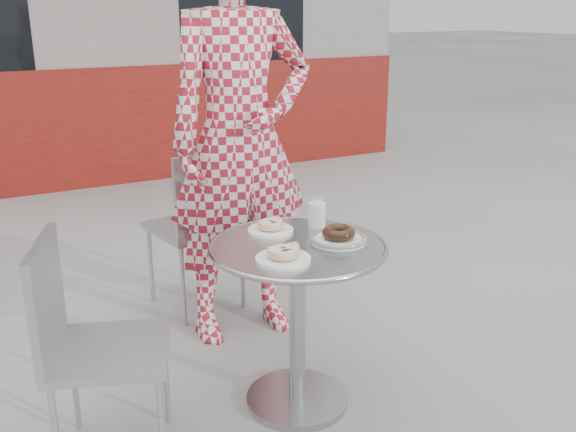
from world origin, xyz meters
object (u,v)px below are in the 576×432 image
chair_left (111,393)px  plate_near (284,255)px  bistro_table (298,285)px  chair_far (197,259)px  milk_cup (317,213)px  seated_person (240,139)px  plate_far (271,227)px  plate_checker (338,237)px

chair_left → plate_near: 0.74m
bistro_table → chair_far: 1.02m
milk_cup → plate_near: bearing=-137.5°
seated_person → plate_near: size_ratio=9.77×
plate_far → plate_near: (-0.09, -0.28, 0.00)m
bistro_table → seated_person: bearing=83.7°
chair_far → plate_near: size_ratio=4.45×
seated_person → plate_near: 0.83m
plate_near → plate_checker: (0.26, 0.07, -0.00)m
seated_person → chair_left: bearing=-139.5°
plate_checker → milk_cup: milk_cup is taller
bistro_table → chair_left: 0.75m
plate_far → plate_checker: plate_checker is taller
chair_left → milk_cup: chair_left is taller
seated_person → plate_far: bearing=-100.0°
chair_far → plate_far: bearing=81.4°
chair_left → chair_far: bearing=-14.9°
bistro_table → plate_near: (-0.12, -0.11, 0.18)m
bistro_table → chair_far: chair_far is taller
plate_far → chair_left: bearing=-167.5°
plate_checker → bistro_table: bearing=164.4°
plate_far → plate_checker: bearing=-51.5°
chair_far → plate_near: (-0.08, -1.10, 0.42)m
seated_person → plate_far: (-0.10, -0.49, -0.24)m
chair_left → plate_checker: bearing=-74.6°
seated_person → plate_far: seated_person is taller
chair_left → plate_checker: (0.85, -0.06, 0.43)m
chair_far → milk_cup: size_ratio=7.23×
plate_near → milk_cup: (0.28, 0.25, 0.03)m
plate_checker → chair_left: bearing=175.8°
chair_far → seated_person: bearing=98.8°
chair_far → seated_person: 0.75m
plate_far → bistro_table: bearing=-82.3°
chair_left → milk_cup: bearing=-62.5°
chair_far → plate_checker: chair_far is taller
chair_left → seated_person: (0.78, 0.64, 0.68)m
plate_far → plate_near: bearing=-108.1°
plate_checker → milk_cup: bearing=85.5°
chair_far → plate_checker: size_ratio=4.00×
chair_left → plate_checker: 0.96m
chair_left → seated_person: bearing=-31.0°
bistro_table → plate_near: 0.24m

